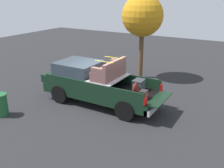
{
  "coord_description": "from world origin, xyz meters",
  "views": [
    {
      "loc": [
        -6.08,
        9.36,
        5.05
      ],
      "look_at": [
        -0.6,
        0.0,
        1.1
      ],
      "focal_mm": 40.93,
      "sensor_mm": 36.0,
      "label": 1
    }
  ],
  "objects": [
    {
      "name": "trash_can",
      "position": [
        3.03,
        3.2,
        0.5
      ],
      "size": [
        0.6,
        0.6,
        0.98
      ],
      "color": "#1E592D",
      "rests_on": "ground_plane"
    },
    {
      "name": "tree_background",
      "position": [
        0.03,
        -4.54,
        3.7
      ],
      "size": [
        2.4,
        2.4,
        4.93
      ],
      "color": "brown",
      "rests_on": "ground_plane"
    },
    {
      "name": "pickup_truck",
      "position": [
        0.39,
        -0.0,
        0.98
      ],
      "size": [
        6.05,
        2.06,
        2.23
      ],
      "color": "black",
      "rests_on": "ground_plane"
    },
    {
      "name": "ground_plane",
      "position": [
        0.0,
        0.0,
        0.0
      ],
      "size": [
        40.0,
        40.0,
        0.0
      ],
      "primitive_type": "plane",
      "color": "#262628"
    }
  ]
}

